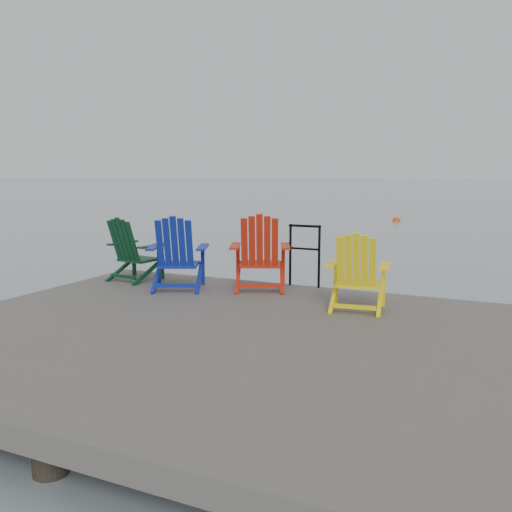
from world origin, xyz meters
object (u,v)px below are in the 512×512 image
at_px(handrail, 305,249).
at_px(chair_green, 133,249).
at_px(chair_blue, 177,253).
at_px(chair_red, 260,252).
at_px(chair_yellow, 357,272).
at_px(buoy_b, 396,221).

bearing_deg(handrail, chair_green, -164.88).
height_order(chair_blue, chair_red, chair_red).
xyz_separation_m(chair_blue, chair_yellow, (2.60, -0.11, -0.05)).
relative_size(chair_red, buoy_b, 2.83).
bearing_deg(chair_yellow, handrail, 126.20).
xyz_separation_m(handrail, buoy_b, (-1.78, 17.18, -1.04)).
bearing_deg(buoy_b, chair_red, -85.82).
bearing_deg(chair_yellow, chair_green, 165.68).
bearing_deg(chair_green, handrail, 22.89).
height_order(handrail, chair_blue, chair_blue).
height_order(chair_green, buoy_b, chair_green).
distance_m(chair_yellow, buoy_b, 18.48).
xyz_separation_m(chair_red, buoy_b, (-1.29, 17.66, -1.03)).
bearing_deg(chair_green, chair_red, 13.51).
height_order(chair_blue, chair_yellow, chair_blue).
distance_m(chair_green, chair_red, 2.05).
relative_size(handrail, chair_red, 0.85).
relative_size(handrail, buoy_b, 2.42).
distance_m(chair_red, chair_yellow, 1.64).
height_order(chair_blue, buoy_b, chair_blue).
bearing_deg(buoy_b, chair_blue, -89.28).
relative_size(chair_green, chair_yellow, 1.02).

